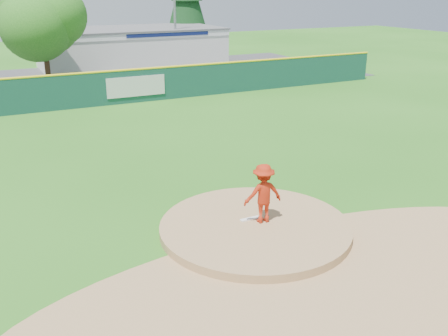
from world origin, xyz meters
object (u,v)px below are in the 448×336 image
van (151,83)px  deciduous_tree (42,20)px  pitcher (263,193)px  pool_building_grp (131,48)px  light_pole_right (174,1)px

van → deciduous_tree: 8.37m
pitcher → pool_building_grp: pool_building_grp is taller
van → light_pole_right: 11.05m
pitcher → van: pitcher is taller
pitcher → van: 20.81m
pitcher → pool_building_grp: size_ratio=0.12×
deciduous_tree → light_pole_right: (11.00, 4.00, 0.99)m
pool_building_grp → light_pole_right: bearing=-44.9°
pitcher → van: size_ratio=0.40×
pitcher → pool_building_grp: 32.47m
van → deciduous_tree: deciduous_tree is taller
pool_building_grp → light_pole_right: size_ratio=1.52×
deciduous_tree → pitcher: bearing=-84.8°
pool_building_grp → deciduous_tree: (-8.00, -6.99, 2.89)m
van → light_pole_right: light_pole_right is taller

